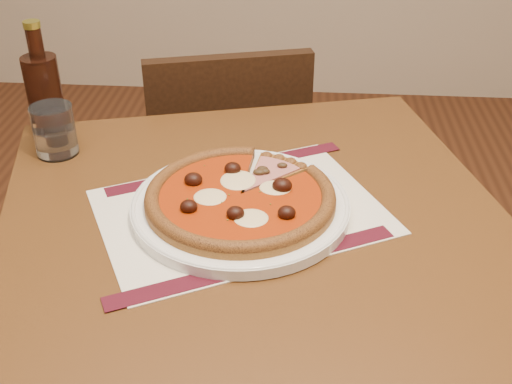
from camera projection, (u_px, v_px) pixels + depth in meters
table at (255, 264)px, 1.08m from camera, size 0.98×0.98×0.75m
chair_far at (226, 171)px, 1.70m from camera, size 0.48×0.48×0.82m
placemat at (241, 212)px, 1.03m from camera, size 0.53×0.48×0.00m
plate at (241, 206)px, 1.02m from camera, size 0.35×0.35×0.02m
pizza at (240, 196)px, 1.01m from camera, size 0.30×0.30×0.04m
ham_slice at (278, 174)px, 1.08m from camera, size 0.10×0.13×0.02m
water_glass at (54, 130)px, 1.17m from camera, size 0.08×0.08×0.09m
bottle at (44, 91)px, 1.22m from camera, size 0.07×0.07×0.22m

